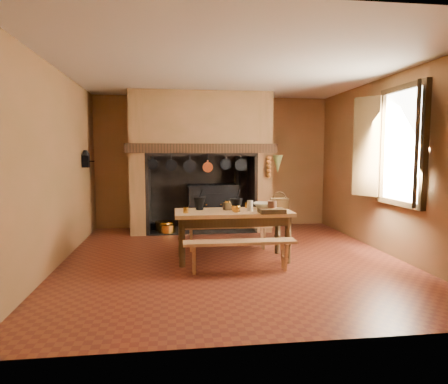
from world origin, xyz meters
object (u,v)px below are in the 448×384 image
object	(u,v)px
iron_range	(213,206)
work_table	(233,218)
coffee_grinder	(227,206)
wicker_basket	(279,203)
mixing_bowl	(265,205)
bench_front	(240,249)

from	to	relation	value
iron_range	work_table	world-z (taller)	iron_range
coffee_grinder	wicker_basket	bearing A→B (deg)	-8.96
work_table	coffee_grinder	xyz separation A→B (m)	(-0.07, 0.09, 0.18)
work_table	mixing_bowl	distance (m)	0.59
bench_front	wicker_basket	distance (m)	1.22
iron_range	work_table	bearing A→B (deg)	-88.87
work_table	wicker_basket	bearing A→B (deg)	13.81
coffee_grinder	iron_range	bearing A→B (deg)	74.11
coffee_grinder	wicker_basket	size ratio (longest dim) A/B	0.59
iron_range	wicker_basket	xyz separation A→B (m)	(0.81, -2.34, 0.34)
bench_front	mixing_bowl	bearing A→B (deg)	57.62
coffee_grinder	mixing_bowl	size ratio (longest dim) A/B	0.49
bench_front	coffee_grinder	xyz separation A→B (m)	(-0.07, 0.71, 0.49)
work_table	wicker_basket	xyz separation A→B (m)	(0.76, 0.19, 0.20)
bench_front	mixing_bowl	distance (m)	1.09
work_table	bench_front	bearing A→B (deg)	-90.00
coffee_grinder	wicker_basket	distance (m)	0.83
bench_front	wicker_basket	size ratio (longest dim) A/B	5.21
work_table	bench_front	size ratio (longest dim) A/B	1.13
bench_front	mixing_bowl	world-z (taller)	mixing_bowl
mixing_bowl	bench_front	bearing A→B (deg)	-122.38
work_table	coffee_grinder	world-z (taller)	coffee_grinder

